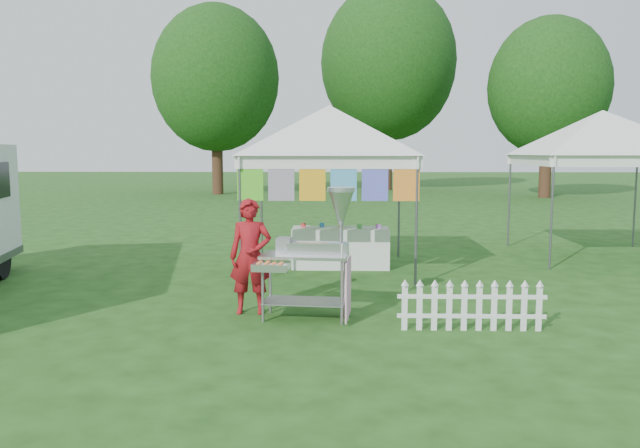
{
  "coord_description": "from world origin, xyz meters",
  "views": [
    {
      "loc": [
        0.15,
        -7.89,
        2.16
      ],
      "look_at": [
        -0.11,
        1.26,
        1.1
      ],
      "focal_mm": 35.0,
      "sensor_mm": 36.0,
      "label": 1
    }
  ],
  "objects": [
    {
      "name": "ground",
      "position": [
        0.0,
        0.0,
        0.0
      ],
      "size": [
        120.0,
        120.0,
        0.0
      ],
      "primitive_type": "plane",
      "color": "#1D4112",
      "rests_on": "ground"
    },
    {
      "name": "vendor",
      "position": [
        -1.01,
        0.3,
        0.77
      ],
      "size": [
        0.58,
        0.39,
        1.55
      ],
      "primitive_type": "imported",
      "rotation": [
        0.0,
        0.0,
        0.03
      ],
      "color": "maroon",
      "rests_on": "ground"
    },
    {
      "name": "tree_mid",
      "position": [
        3.0,
        28.0,
        7.14
      ],
      "size": [
        7.6,
        7.6,
        11.52
      ],
      "color": "#3D2316",
      "rests_on": "ground"
    },
    {
      "name": "picket_fence",
      "position": [
        1.78,
        -0.47,
        0.29
      ],
      "size": [
        1.8,
        0.03,
        0.56
      ],
      "rotation": [
        0.0,
        0.0,
        0.0
      ],
      "color": "white",
      "rests_on": "ground"
    },
    {
      "name": "canopy_right",
      "position": [
        5.5,
        5.0,
        2.99
      ],
      "size": [
        4.24,
        4.24,
        3.45
      ],
      "color": "#59595E",
      "rests_on": "ground"
    },
    {
      "name": "tree_left",
      "position": [
        -6.0,
        24.0,
        5.83
      ],
      "size": [
        6.4,
        6.4,
        9.53
      ],
      "color": "#3D2316",
      "rests_on": "ground"
    },
    {
      "name": "canopy_main",
      "position": [
        0.0,
        3.49,
        2.99
      ],
      "size": [
        4.24,
        4.24,
        3.45
      ],
      "color": "#59595E",
      "rests_on": "ground"
    },
    {
      "name": "tree_right",
      "position": [
        10.0,
        22.0,
        5.18
      ],
      "size": [
        5.6,
        5.6,
        8.42
      ],
      "color": "#3D2316",
      "rests_on": "ground"
    },
    {
      "name": "donut_cart",
      "position": [
        -0.09,
        0.0,
        1.01
      ],
      "size": [
        1.3,
        0.81,
        1.71
      ],
      "rotation": [
        0.0,
        0.0,
        -0.1
      ],
      "color": "gray",
      "rests_on": "ground"
    },
    {
      "name": "display_table",
      "position": [
        0.21,
        3.69,
        0.37
      ],
      "size": [
        1.8,
        0.7,
        0.75
      ],
      "primitive_type": "cube",
      "color": "white",
      "rests_on": "ground"
    }
  ]
}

